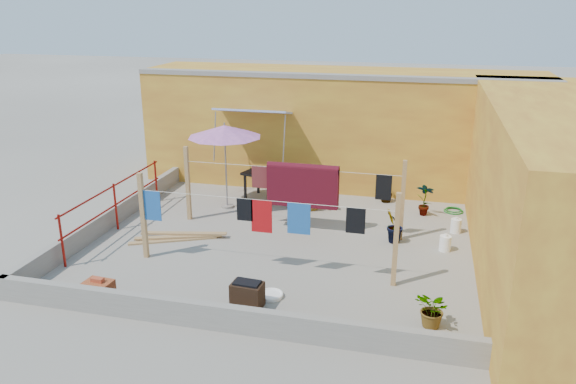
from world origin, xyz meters
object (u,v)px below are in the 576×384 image
(water_jug_b, at_px, (445,243))
(brazier, at_px, (247,295))
(white_basin, at_px, (271,295))
(patio_umbrella, at_px, (225,132))
(outdoor_table, at_px, (274,176))
(brick_stack, at_px, (99,290))
(green_hose, at_px, (454,210))
(water_jug_a, at_px, (456,226))
(plant_back_a, at_px, (313,194))

(water_jug_b, bearing_deg, brazier, -136.02)
(white_basin, bearing_deg, water_jug_b, 42.67)
(patio_umbrella, height_order, water_jug_b, patio_umbrella)
(white_basin, distance_m, water_jug_b, 4.11)
(patio_umbrella, relative_size, outdoor_table, 1.29)
(brick_stack, distance_m, green_hose, 8.66)
(patio_umbrella, distance_m, green_hose, 6.02)
(water_jug_b, bearing_deg, white_basin, -137.33)
(brazier, relative_size, green_hose, 1.16)
(water_jug_a, distance_m, plant_back_a, 3.54)
(outdoor_table, height_order, water_jug_b, outdoor_table)
(water_jug_b, bearing_deg, brick_stack, -148.66)
(brick_stack, bearing_deg, white_basin, 15.81)
(brazier, bearing_deg, water_jug_a, 50.18)
(white_basin, relative_size, green_hose, 0.92)
(patio_umbrella, height_order, outdoor_table, patio_umbrella)
(white_basin, relative_size, water_jug_a, 1.18)
(green_hose, xyz_separation_m, plant_back_a, (-3.46, -0.68, 0.37))
(patio_umbrella, bearing_deg, brick_stack, -96.46)
(outdoor_table, relative_size, water_jug_b, 4.59)
(white_basin, bearing_deg, brazier, -125.58)
(brazier, xyz_separation_m, white_basin, (0.30, 0.42, -0.19))
(outdoor_table, height_order, white_basin, outdoor_table)
(patio_umbrella, distance_m, brazier, 5.33)
(water_jug_b, bearing_deg, outdoor_table, 153.13)
(outdoor_table, distance_m, brick_stack, 6.03)
(water_jug_a, bearing_deg, brazier, -129.82)
(outdoor_table, relative_size, brick_stack, 3.41)
(white_basin, height_order, water_jug_a, water_jug_a)
(water_jug_a, bearing_deg, brick_stack, -142.80)
(white_basin, bearing_deg, green_hose, 58.06)
(patio_umbrella, relative_size, white_basin, 5.08)
(patio_umbrella, bearing_deg, brazier, -66.19)
(outdoor_table, bearing_deg, brick_stack, -105.25)
(brazier, height_order, white_basin, brazier)
(water_jug_a, relative_size, water_jug_b, 0.98)
(patio_umbrella, relative_size, brick_stack, 4.39)
(brick_stack, xyz_separation_m, green_hose, (6.17, 6.07, -0.15))
(brazier, bearing_deg, outdoor_table, 100.68)
(patio_umbrella, relative_size, water_jug_a, 6.01)
(water_jug_b, bearing_deg, green_hose, 84.15)
(water_jug_b, bearing_deg, patio_umbrella, 165.29)
(outdoor_table, xyz_separation_m, brick_stack, (-1.58, -5.80, -0.49))
(patio_umbrella, relative_size, brazier, 4.05)
(patio_umbrella, bearing_deg, white_basin, -60.87)
(outdoor_table, distance_m, green_hose, 4.64)
(patio_umbrella, bearing_deg, plant_back_a, 10.08)
(brazier, height_order, water_jug_b, brazier)
(outdoor_table, xyz_separation_m, white_basin, (1.32, -4.98, -0.63))
(plant_back_a, bearing_deg, brick_stack, -116.73)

